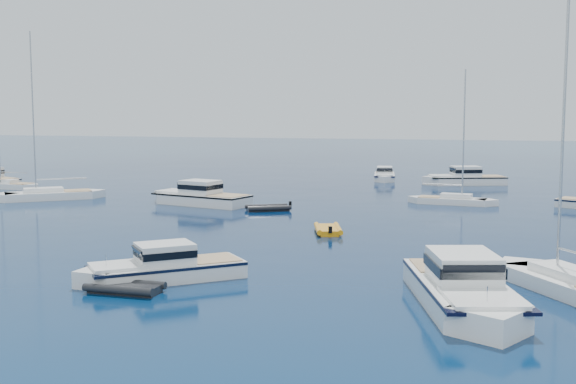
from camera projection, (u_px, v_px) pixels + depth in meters
name	position (u px, v px, depth m)	size (l,w,h in m)	color
ground	(230.00, 310.00, 29.83)	(400.00, 400.00, 0.00)	navy
motor_cruiser_right	(463.00, 307.00, 30.26)	(3.47, 11.35, 2.98)	white
motor_cruiser_left	(162.00, 280.00, 35.18)	(2.74, 8.97, 2.35)	silver
motor_cruiser_centre	(199.00, 205.00, 64.36)	(3.29, 10.77, 2.83)	white
motor_cruiser_distant	(464.00, 184.00, 82.49)	(3.17, 10.35, 2.72)	white
motor_cruiser_horizon	(384.00, 180.00, 88.00)	(2.49, 8.13, 2.14)	white
sailboat_mid_r	(572.00, 294.00, 32.56)	(2.86, 10.99, 16.15)	white
sailboat_mid_l	(49.00, 199.00, 68.21)	(2.90, 11.16, 16.41)	white
sailboat_centre	(452.00, 204.00, 64.72)	(2.22, 8.54, 12.56)	white
sailboat_far_l	(7.00, 188.00, 78.29)	(2.32, 8.94, 13.14)	white
tender_yellow	(328.00, 233.00, 49.25)	(2.12, 3.91, 0.95)	orange
tender_grey_near	(125.00, 293.00, 32.76)	(2.00, 3.64, 0.95)	black
tender_grey_far	(268.00, 211.00, 60.37)	(2.11, 3.89, 0.95)	black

